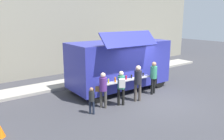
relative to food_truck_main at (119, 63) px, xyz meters
name	(u,v)px	position (x,y,z in m)	size (l,w,h in m)	color
ground_plane	(155,101)	(0.21, -2.53, -1.49)	(60.00, 60.00, 0.00)	#38383D
curb_strip	(34,89)	(-4.00, 2.62, -1.42)	(28.00, 1.60, 0.15)	#9E998E
building_behind	(24,2)	(-3.00, 6.52, 3.52)	(32.00, 2.40, 10.02)	gray
food_truck_main	(119,63)	(0.00, 0.00, 0.00)	(5.65, 3.27, 3.34)	#2D319C
trash_bin	(145,65)	(4.38, 2.32, -1.03)	(0.60, 0.60, 0.92)	#2B5F36
customer_front_ordering	(138,80)	(-0.49, -2.02, -0.43)	(0.36, 0.36, 1.78)	#504841
customer_mid_with_backpack	(121,85)	(-1.49, -1.98, -0.49)	(0.46, 0.53, 1.64)	black
customer_rear_waiting	(103,87)	(-2.31, -1.68, -0.52)	(0.41, 0.52, 1.64)	#4B4640
customer_extra_browsing	(154,75)	(0.92, -1.74, -0.45)	(0.36, 0.35, 1.74)	black
child_near_queue	(92,98)	(-3.09, -1.97, -0.79)	(0.24, 0.24, 1.18)	#1D2436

